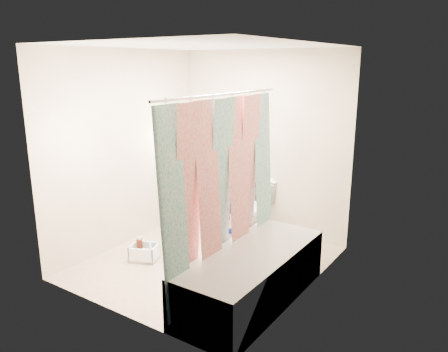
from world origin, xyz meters
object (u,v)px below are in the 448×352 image
Objects in this scene: bathtub at (252,275)px; plumber at (225,174)px; cleaning_caddy at (145,253)px; toilet at (255,209)px.

plumber is (-1.08, 1.17, 0.59)m from bathtub.
cleaning_caddy is (-1.48, 0.08, -0.18)m from bathtub.
plumber reaches higher than toilet.
bathtub is 4.66× the size of cleaning_caddy.
cleaning_caddy is at bearing -22.09° from plumber.
toilet reaches higher than cleaning_caddy.
toilet is 0.63m from plumber.
plumber is 1.39m from cleaning_caddy.
plumber is at bearing 48.07° from cleaning_caddy.
bathtub is 2.38× the size of toilet.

